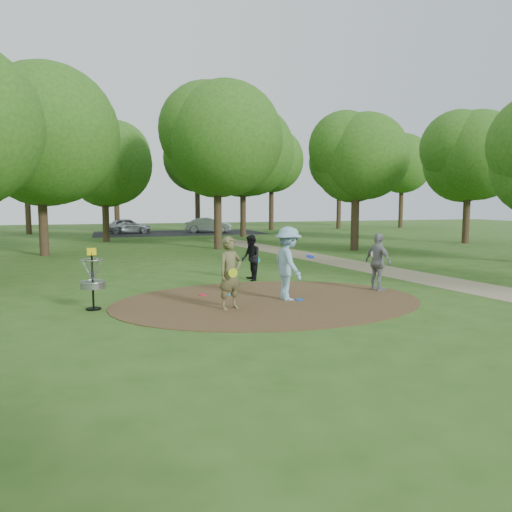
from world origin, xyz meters
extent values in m
plane|color=#2D5119|center=(0.00, 0.00, 0.00)|extent=(100.00, 100.00, 0.00)
cylinder|color=#47301C|center=(0.00, 0.00, 0.01)|extent=(8.40, 8.40, 0.02)
cube|color=#8C7A5B|center=(6.50, 2.00, 0.01)|extent=(7.55, 39.89, 0.01)
cube|color=black|center=(2.00, 30.00, 0.00)|extent=(14.00, 8.00, 0.01)
imported|color=brown|center=(-1.25, -0.69, 0.91)|extent=(0.78, 0.66, 1.82)
cylinder|color=#BFDA18|center=(-1.25, -0.99, 0.96)|extent=(0.22, 0.10, 0.22)
imported|color=#89B3CD|center=(0.54, 0.01, 1.00)|extent=(0.82, 1.34, 2.00)
cylinder|color=#0B1AC3|center=(1.21, 0.05, 1.17)|extent=(0.29, 0.29, 0.08)
imported|color=black|center=(0.55, 3.56, 0.78)|extent=(0.60, 0.77, 1.55)
cylinder|color=#0DABEB|center=(0.74, 3.53, 0.69)|extent=(0.23, 0.10, 0.22)
imported|color=gray|center=(3.62, 0.53, 0.87)|extent=(0.64, 1.09, 1.74)
cylinder|color=silver|center=(3.50, 0.57, 1.11)|extent=(0.23, 0.09, 0.22)
cylinder|color=#1989CF|center=(-0.89, 1.11, 0.03)|extent=(0.22, 0.22, 0.02)
cylinder|color=blue|center=(0.82, -0.16, 0.03)|extent=(0.22, 0.22, 0.02)
cylinder|color=red|center=(-1.57, 1.28, 0.03)|extent=(0.22, 0.22, 0.02)
imported|color=#9EA1A5|center=(-2.22, 30.38, 0.65)|extent=(3.89, 1.80, 1.29)
imported|color=#9B9EA2|center=(4.49, 29.52, 0.64)|extent=(4.12, 2.60, 1.28)
cylinder|color=black|center=(-4.50, 0.30, 0.68)|extent=(0.05, 0.05, 1.35)
cylinder|color=black|center=(-4.50, 0.30, 0.02)|extent=(0.36, 0.36, 0.04)
cylinder|color=gray|center=(-4.50, 0.30, 0.62)|extent=(0.60, 0.60, 0.16)
torus|color=gray|center=(-4.50, 0.30, 0.70)|extent=(0.63, 0.63, 0.03)
torus|color=gray|center=(-4.50, 0.30, 1.25)|extent=(0.58, 0.58, 0.02)
cube|color=yellow|center=(-4.50, 0.30, 1.45)|extent=(0.22, 0.02, 0.18)
cylinder|color=#332316|center=(-7.00, 14.00, 1.90)|extent=(0.44, 0.44, 3.80)
sphere|color=#295015|center=(-7.00, 14.00, 5.66)|extent=(6.77, 6.77, 6.77)
cylinder|color=#332316|center=(2.00, 15.00, 2.09)|extent=(0.44, 0.44, 4.18)
sphere|color=#295015|center=(2.00, 15.00, 5.92)|extent=(6.34, 6.34, 6.34)
cylinder|color=#332316|center=(9.00, 12.00, 1.80)|extent=(0.44, 0.44, 3.61)
sphere|color=#295015|center=(9.00, 12.00, 4.89)|extent=(4.65, 4.65, 4.65)
cylinder|color=#332316|center=(-4.00, 22.00, 1.71)|extent=(0.44, 0.44, 3.42)
sphere|color=#295015|center=(-4.00, 22.00, 4.90)|extent=(5.39, 5.39, 5.39)
cylinder|color=#332316|center=(6.00, 24.00, 2.19)|extent=(0.44, 0.44, 4.37)
sphere|color=#295015|center=(6.00, 24.00, 6.23)|extent=(6.77, 6.77, 6.77)
cylinder|color=#332316|center=(18.00, 14.00, 1.90)|extent=(0.44, 0.44, 3.80)
sphere|color=#295015|center=(18.00, 14.00, 5.34)|extent=(5.61, 5.61, 5.61)
camera|label=1|loc=(-4.23, -12.51, 2.67)|focal=35.00mm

